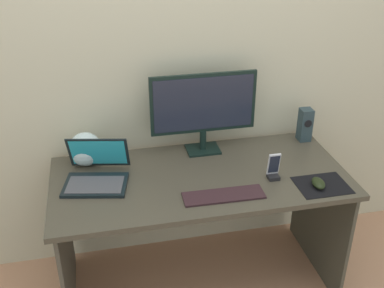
# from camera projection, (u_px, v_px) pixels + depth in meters

# --- Properties ---
(ground_plane) EXTENTS (8.00, 8.00, 0.00)m
(ground_plane) POSITION_uv_depth(u_px,v_px,m) (199.00, 280.00, 2.70)
(ground_plane) COLOR tan
(wall_back) EXTENTS (6.00, 0.04, 2.50)m
(wall_back) POSITION_uv_depth(u_px,v_px,m) (183.00, 48.00, 2.46)
(wall_back) COLOR beige
(wall_back) RESTS_ON ground_plane
(desk) EXTENTS (1.49, 0.69, 0.71)m
(desk) POSITION_uv_depth(u_px,v_px,m) (200.00, 199.00, 2.43)
(desk) COLOR #433E32
(desk) RESTS_ON ground_plane
(monitor) EXTENTS (0.57, 0.14, 0.45)m
(monitor) POSITION_uv_depth(u_px,v_px,m) (203.00, 108.00, 2.48)
(monitor) COLOR black
(monitor) RESTS_ON desk
(speaker_right) EXTENTS (0.07, 0.07, 0.19)m
(speaker_right) POSITION_uv_depth(u_px,v_px,m) (305.00, 125.00, 2.67)
(speaker_right) COLOR #283A40
(speaker_right) RESTS_ON desk
(laptop) EXTENTS (0.35, 0.34, 0.21)m
(laptop) POSITION_uv_depth(u_px,v_px,m) (97.00, 174.00, 2.30)
(laptop) COLOR black
(laptop) RESTS_ON desk
(fishbowl) EXTENTS (0.18, 0.18, 0.18)m
(fishbowl) POSITION_uv_depth(u_px,v_px,m) (85.00, 149.00, 2.44)
(fishbowl) COLOR silver
(fishbowl) RESTS_ON desk
(keyboard_external) EXTENTS (0.39, 0.12, 0.01)m
(keyboard_external) POSITION_uv_depth(u_px,v_px,m) (224.00, 195.00, 2.20)
(keyboard_external) COLOR #2F1C20
(keyboard_external) RESTS_ON desk
(mousepad) EXTENTS (0.25, 0.20, 0.00)m
(mousepad) POSITION_uv_depth(u_px,v_px,m) (322.00, 185.00, 2.29)
(mousepad) COLOR black
(mousepad) RESTS_ON desk
(mouse) EXTENTS (0.07, 0.11, 0.04)m
(mouse) POSITION_uv_depth(u_px,v_px,m) (318.00, 183.00, 2.27)
(mouse) COLOR black
(mouse) RESTS_ON mousepad
(phone_in_dock) EXTENTS (0.06, 0.06, 0.14)m
(phone_in_dock) POSITION_uv_depth(u_px,v_px,m) (274.00, 170.00, 2.32)
(phone_in_dock) COLOR black
(phone_in_dock) RESTS_ON desk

